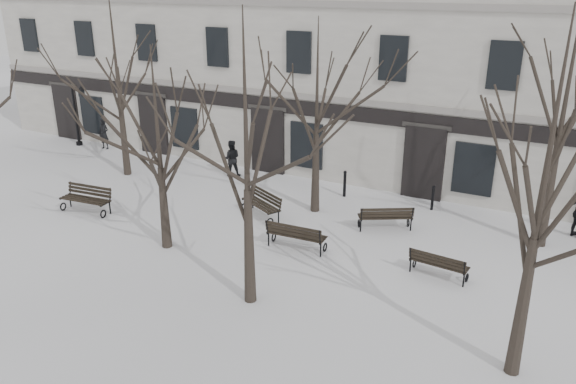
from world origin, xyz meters
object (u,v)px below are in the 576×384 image
Objects in this scene: bench_2 at (438,264)px; lamp_post at (78,112)px; bench_0 at (86,198)px; tree_1 at (157,126)px; tree_2 at (246,129)px; tree_3 at (548,163)px; bench_1 at (296,235)px; bench_4 at (386,217)px; bench_3 at (262,203)px.

lamp_post is (-19.89, 5.35, 1.36)m from bench_2.
bench_0 is at bearing 10.64° from bench_2.
tree_2 is (4.13, -1.57, 0.77)m from tree_1.
tree_1 is at bearing -17.35° from bench_0.
tree_2 is at bearing -178.90° from tree_3.
tree_1 is at bearing 159.15° from tree_2.
bench_1 is (3.86, 1.73, -3.52)m from tree_1.
tree_2 is 9.99m from bench_0.
lamp_post is at bearing 158.50° from tree_3.
bench_4 is (-4.92, 5.97, -4.42)m from tree_3.
tree_2 is at bearing -21.63° from bench_0.
lamp_post reaches higher than bench_2.
bench_3 is at bearing -16.04° from lamp_post.
bench_3 is (-2.32, 1.89, -0.02)m from bench_1.
bench_2 is (8.37, 2.02, -3.58)m from tree_1.
bench_4 reaches higher than bench_3.
lamp_post is at bearing -22.95° from bench_1.
bench_2 is (-2.49, 3.47, -4.46)m from tree_3.
tree_1 is 5.29m from bench_3.
bench_4 is 0.61× the size of lamp_post.
bench_3 is 0.61× the size of lamp_post.
lamp_post is (-11.52, 7.37, -2.23)m from tree_1.
bench_4 is (4.41, 0.90, 0.00)m from bench_3.
bench_1 is at bearing 23.53° from bench_4.
tree_1 is 3.72× the size of bench_2.
tree_1 is 13.86m from lamp_post.
lamp_post reaches higher than bench_1.
bench_3 is (6.08, 2.65, -0.04)m from bench_0.
tree_1 is at bearing 7.60° from bench_4.
bench_2 is at bearing -179.09° from bench_1.
lamp_post is at bearing -168.49° from bench_3.
bench_4 is at bearing 13.45° from bench_0.
lamp_post reaches higher than bench_4.
tree_1 is 3.37× the size of bench_3.
tree_2 reaches higher than bench_3.
bench_1 is 1.03× the size of bench_3.
tree_3 is at bearing -7.57° from tree_1.
tree_1 is 5.50m from bench_1.
bench_1 is 0.63× the size of lamp_post.
tree_2 is 7.23m from bench_3.
bench_2 is at bearing -15.06° from lamp_post.
lamp_post is at bearing 132.20° from bench_0.
bench_4 is at bearing 129.47° from tree_3.
tree_2 is 4.02× the size of bench_4.
lamp_post is at bearing 150.24° from tree_2.
tree_2 is 2.45× the size of lamp_post.
bench_0 is 0.65× the size of lamp_post.
bench_1 is at bearing -20.16° from lamp_post.
tree_1 is at bearing -32.63° from lamp_post.
tree_1 is 9.33m from bench_2.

